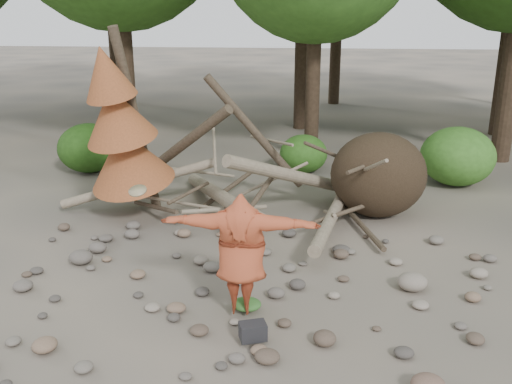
# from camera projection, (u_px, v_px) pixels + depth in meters

# --- Properties ---
(ground) EXTENTS (120.00, 120.00, 0.00)m
(ground) POSITION_uv_depth(u_px,v_px,m) (244.00, 298.00, 9.64)
(ground) COLOR #514C44
(ground) RESTS_ON ground
(deadfall_pile) EXTENTS (8.55, 5.24, 3.30)m
(deadfall_pile) POSITION_uv_depth(u_px,v_px,m) (353.00, 177.00, 13.15)
(deadfall_pile) COLOR #332619
(deadfall_pile) RESTS_ON ground
(dead_conifer) EXTENTS (2.06, 2.16, 4.35)m
(dead_conifer) POSITION_uv_depth(u_px,v_px,m) (121.00, 130.00, 12.48)
(dead_conifer) COLOR #4C3F30
(dead_conifer) RESTS_ON ground
(bush_left) EXTENTS (1.80, 1.80, 1.44)m
(bush_left) POSITION_uv_depth(u_px,v_px,m) (89.00, 148.00, 16.77)
(bush_left) COLOR #265216
(bush_left) RESTS_ON ground
(bush_mid) EXTENTS (1.40, 1.40, 1.12)m
(bush_mid) POSITION_uv_depth(u_px,v_px,m) (304.00, 154.00, 16.76)
(bush_mid) COLOR #32681E
(bush_mid) RESTS_ON ground
(bush_right) EXTENTS (2.00, 2.00, 1.60)m
(bush_right) POSITION_uv_depth(u_px,v_px,m) (457.00, 156.00, 15.51)
(bush_right) COLOR #3F7B26
(bush_right) RESTS_ON ground
(frisbee_thrower) EXTENTS (3.07, 0.82, 1.97)m
(frisbee_thrower) POSITION_uv_depth(u_px,v_px,m) (241.00, 254.00, 8.78)
(frisbee_thrower) COLOR #AB4426
(frisbee_thrower) RESTS_ON ground
(backpack) EXTENTS (0.45, 0.37, 0.26)m
(backpack) POSITION_uv_depth(u_px,v_px,m) (253.00, 335.00, 8.32)
(backpack) COLOR black
(backpack) RESTS_ON ground
(cloth_green) EXTENTS (0.48, 0.40, 0.18)m
(cloth_green) POSITION_uv_depth(u_px,v_px,m) (246.00, 307.00, 9.17)
(cloth_green) COLOR #336528
(cloth_green) RESTS_ON ground
(cloth_orange) EXTENTS (0.28, 0.23, 0.10)m
(cloth_orange) POSITION_uv_depth(u_px,v_px,m) (248.00, 306.00, 9.29)
(cloth_orange) COLOR #C34921
(cloth_orange) RESTS_ON ground
(boulder_mid_right) EXTENTS (0.52, 0.47, 0.31)m
(boulder_mid_right) POSITION_uv_depth(u_px,v_px,m) (412.00, 282.00, 9.86)
(boulder_mid_right) COLOR gray
(boulder_mid_right) RESTS_ON ground
(boulder_mid_left) EXTENTS (0.45, 0.41, 0.27)m
(boulder_mid_left) POSITION_uv_depth(u_px,v_px,m) (81.00, 257.00, 10.87)
(boulder_mid_left) COLOR #5B544D
(boulder_mid_left) RESTS_ON ground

